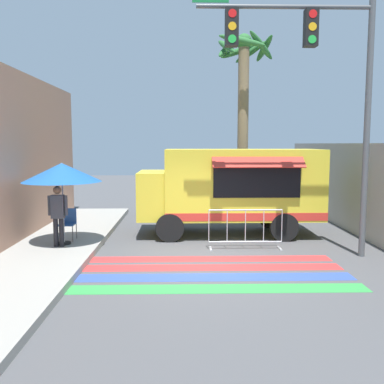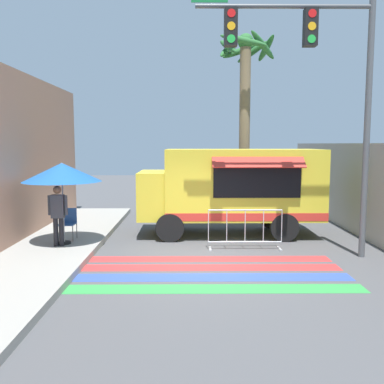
{
  "view_description": "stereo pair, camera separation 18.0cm",
  "coord_description": "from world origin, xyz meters",
  "px_view_note": "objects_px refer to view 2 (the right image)",
  "views": [
    {
      "loc": [
        -0.61,
        -10.31,
        2.94
      ],
      "look_at": [
        -0.31,
        2.27,
        1.53
      ],
      "focal_mm": 40.0,
      "sensor_mm": 36.0,
      "label": 1
    },
    {
      "loc": [
        -0.43,
        -10.31,
        2.94
      ],
      "look_at": [
        -0.31,
        2.27,
        1.53
      ],
      "focal_mm": 40.0,
      "sensor_mm": 36.0,
      "label": 2
    }
  ],
  "objects_px": {
    "traffic_signal_pole": "(314,68)",
    "vendor_person": "(58,212)",
    "folding_chair": "(68,221)",
    "palm_tree": "(245,97)",
    "patio_umbrella": "(62,173)",
    "barricade_front": "(245,229)",
    "food_truck": "(229,186)"
  },
  "relations": [
    {
      "from": "traffic_signal_pole",
      "to": "vendor_person",
      "type": "height_order",
      "value": "traffic_signal_pole"
    },
    {
      "from": "traffic_signal_pole",
      "to": "vendor_person",
      "type": "bearing_deg",
      "value": 175.19
    },
    {
      "from": "patio_umbrella",
      "to": "vendor_person",
      "type": "relative_size",
      "value": 1.36
    },
    {
      "from": "folding_chair",
      "to": "traffic_signal_pole",
      "type": "bearing_deg",
      "value": -30.21
    },
    {
      "from": "folding_chair",
      "to": "vendor_person",
      "type": "xyz_separation_m",
      "value": [
        -0.02,
        -0.85,
        0.4
      ]
    },
    {
      "from": "traffic_signal_pole",
      "to": "palm_tree",
      "type": "bearing_deg",
      "value": 99.3
    },
    {
      "from": "food_truck",
      "to": "barricade_front",
      "type": "distance_m",
      "value": 2.22
    },
    {
      "from": "folding_chair",
      "to": "vendor_person",
      "type": "height_order",
      "value": "vendor_person"
    },
    {
      "from": "folding_chair",
      "to": "barricade_front",
      "type": "xyz_separation_m",
      "value": [
        5.1,
        -0.55,
        -0.15
      ]
    },
    {
      "from": "vendor_person",
      "to": "barricade_front",
      "type": "bearing_deg",
      "value": 16.41
    },
    {
      "from": "folding_chair",
      "to": "barricade_front",
      "type": "distance_m",
      "value": 5.14
    },
    {
      "from": "food_truck",
      "to": "palm_tree",
      "type": "distance_m",
      "value": 4.42
    },
    {
      "from": "food_truck",
      "to": "folding_chair",
      "type": "height_order",
      "value": "food_truck"
    },
    {
      "from": "barricade_front",
      "to": "palm_tree",
      "type": "height_order",
      "value": "palm_tree"
    },
    {
      "from": "traffic_signal_pole",
      "to": "patio_umbrella",
      "type": "bearing_deg",
      "value": 172.93
    },
    {
      "from": "patio_umbrella",
      "to": "traffic_signal_pole",
      "type": "bearing_deg",
      "value": -7.07
    },
    {
      "from": "folding_chair",
      "to": "barricade_front",
      "type": "height_order",
      "value": "barricade_front"
    },
    {
      "from": "vendor_person",
      "to": "palm_tree",
      "type": "xyz_separation_m",
      "value": [
        5.72,
        5.24,
        3.61
      ]
    },
    {
      "from": "patio_umbrella",
      "to": "palm_tree",
      "type": "distance_m",
      "value": 7.96
    },
    {
      "from": "traffic_signal_pole",
      "to": "folding_chair",
      "type": "xyz_separation_m",
      "value": [
        -6.65,
        1.42,
        -4.1
      ]
    },
    {
      "from": "patio_umbrella",
      "to": "vendor_person",
      "type": "distance_m",
      "value": 1.08
    },
    {
      "from": "food_truck",
      "to": "patio_umbrella",
      "type": "xyz_separation_m",
      "value": [
        -4.77,
        -2.0,
        0.57
      ]
    },
    {
      "from": "folding_chair",
      "to": "palm_tree",
      "type": "height_order",
      "value": "palm_tree"
    },
    {
      "from": "patio_umbrella",
      "to": "barricade_front",
      "type": "relative_size",
      "value": 1.08
    },
    {
      "from": "traffic_signal_pole",
      "to": "folding_chair",
      "type": "relative_size",
      "value": 7.45
    },
    {
      "from": "traffic_signal_pole",
      "to": "barricade_front",
      "type": "relative_size",
      "value": 3.23
    },
    {
      "from": "folding_chair",
      "to": "palm_tree",
      "type": "bearing_deg",
      "value": 19.39
    },
    {
      "from": "patio_umbrella",
      "to": "barricade_front",
      "type": "bearing_deg",
      "value": 0.49
    },
    {
      "from": "traffic_signal_pole",
      "to": "patio_umbrella",
      "type": "height_order",
      "value": "traffic_signal_pole"
    },
    {
      "from": "vendor_person",
      "to": "palm_tree",
      "type": "distance_m",
      "value": 8.56
    },
    {
      "from": "folding_chair",
      "to": "vendor_person",
      "type": "relative_size",
      "value": 0.54
    },
    {
      "from": "palm_tree",
      "to": "traffic_signal_pole",
      "type": "bearing_deg",
      "value": -80.7
    }
  ]
}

